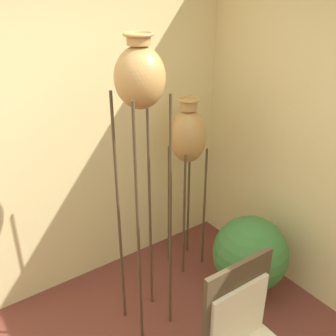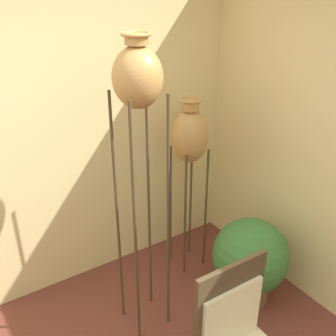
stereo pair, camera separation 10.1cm
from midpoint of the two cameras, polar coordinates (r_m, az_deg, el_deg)
wall_back at (r=3.03m, az=-22.04°, el=3.17°), size 7.67×0.06×2.70m
vase_stand_tall at (r=2.36m, az=-5.31°, el=11.34°), size 0.30×0.30×2.15m
vase_stand_medium at (r=3.20m, az=2.03°, el=4.33°), size 0.30×0.30×1.58m
potted_plant at (r=3.31m, az=10.91°, el=-12.57°), size 0.61×0.61×0.73m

